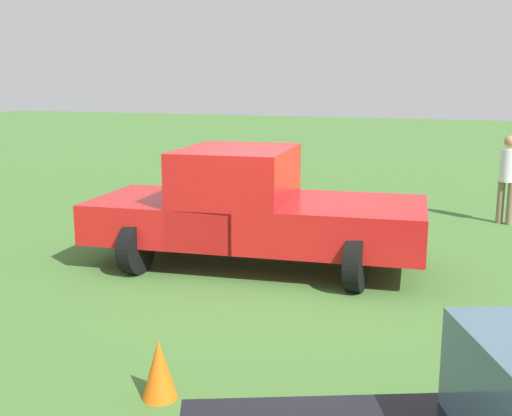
{
  "coord_description": "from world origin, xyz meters",
  "views": [
    {
      "loc": [
        -8.36,
        -2.97,
        2.8
      ],
      "look_at": [
        0.36,
        0.43,
        0.9
      ],
      "focal_mm": 44.17,
      "sensor_mm": 36.0,
      "label": 1
    }
  ],
  "objects": [
    {
      "name": "traffic_cone",
      "position": [
        -3.82,
        -0.27,
        0.28
      ],
      "size": [
        0.32,
        0.32,
        0.55
      ],
      "primitive_type": "cone",
      "color": "orange",
      "rests_on": "ground_plane"
    },
    {
      "name": "pickup_truck",
      "position": [
        0.35,
        0.56,
        0.93
      ],
      "size": [
        2.83,
        5.23,
        1.8
      ],
      "rotation": [
        0.0,
        0.0,
        4.84
      ],
      "color": "black",
      "rests_on": "ground_plane"
    },
    {
      "name": "person_visitor",
      "position": [
        4.83,
        -3.14,
        0.99
      ],
      "size": [
        0.42,
        0.42,
        1.75
      ],
      "rotation": [
        0.0,
        0.0,
        5.89
      ],
      "color": "#7A6B51",
      "rests_on": "ground_plane"
    },
    {
      "name": "ground_plane",
      "position": [
        0.0,
        0.0,
        0.0
      ],
      "size": [
        80.0,
        80.0,
        0.0
      ],
      "primitive_type": "plane",
      "color": "#477533"
    }
  ]
}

